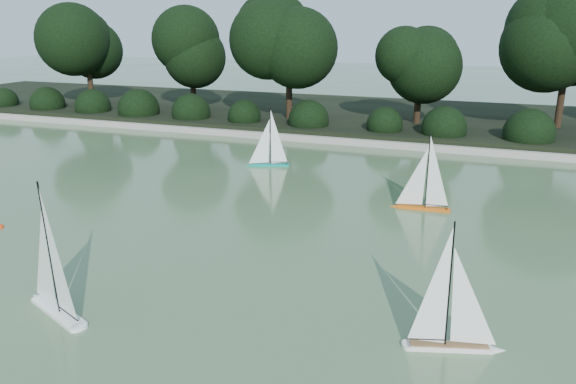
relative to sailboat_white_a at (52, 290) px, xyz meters
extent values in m
plane|color=#3A5634|center=(1.46, 1.39, -0.28)|extent=(80.00, 80.00, 0.00)
cube|color=gray|center=(1.46, 10.39, -0.19)|extent=(40.00, 0.35, 0.18)
cube|color=black|center=(1.46, 14.39, -0.13)|extent=(40.00, 8.00, 0.30)
cylinder|color=black|center=(-9.54, 12.59, 0.48)|extent=(0.20, 0.20, 1.51)
sphere|color=black|center=(-9.54, 12.59, 2.31)|extent=(2.38, 2.38, 2.38)
cylinder|color=black|center=(-5.54, 13.19, 0.41)|extent=(0.20, 0.20, 1.37)
sphere|color=black|center=(-5.54, 13.19, 2.10)|extent=(2.24, 2.24, 2.24)
cylinder|color=black|center=(-1.54, 12.29, 0.55)|extent=(0.20, 0.20, 1.66)
sphere|color=black|center=(-1.54, 12.29, 2.58)|extent=(2.66, 2.66, 2.66)
cylinder|color=black|center=(2.46, 12.79, 0.35)|extent=(0.20, 0.20, 1.26)
sphere|color=black|center=(2.46, 12.79, 1.93)|extent=(2.10, 2.10, 2.10)
cylinder|color=black|center=(6.46, 13.49, 0.59)|extent=(0.20, 0.20, 1.73)
sphere|color=black|center=(6.46, 13.49, 2.71)|extent=(2.80, 2.80, 2.80)
sphere|color=black|center=(-12.54, 11.29, 0.17)|extent=(1.10, 1.10, 1.10)
sphere|color=black|center=(-10.54, 11.29, 0.17)|extent=(1.10, 1.10, 1.10)
sphere|color=black|center=(-8.54, 11.29, 0.17)|extent=(1.10, 1.10, 1.10)
sphere|color=black|center=(-6.54, 11.29, 0.17)|extent=(1.10, 1.10, 1.10)
sphere|color=black|center=(-4.54, 11.29, 0.17)|extent=(1.10, 1.10, 1.10)
sphere|color=black|center=(-2.54, 11.29, 0.17)|extent=(1.10, 1.10, 1.10)
sphere|color=black|center=(-0.54, 11.29, 0.17)|extent=(1.10, 1.10, 1.10)
sphere|color=black|center=(1.46, 11.29, 0.17)|extent=(1.10, 1.10, 1.10)
sphere|color=black|center=(3.46, 11.29, 0.17)|extent=(1.10, 1.10, 1.10)
sphere|color=black|center=(5.46, 11.29, 0.17)|extent=(1.10, 1.10, 1.10)
cube|color=white|center=(0.09, -0.04, -0.22)|extent=(1.03, 0.60, 0.10)
cone|color=white|center=(-0.46, 0.20, -0.22)|extent=(0.27, 0.27, 0.21)
cylinder|color=white|center=(0.56, -0.24, -0.22)|extent=(0.16, 0.16, 0.10)
cylinder|color=black|center=(0.14, -0.06, 0.63)|extent=(0.03, 0.03, 1.60)
cylinder|color=black|center=(0.35, -0.15, -0.11)|extent=(0.44, 0.20, 0.02)
cube|color=silver|center=(4.50, 0.81, -0.23)|extent=(0.90, 0.42, 0.09)
cone|color=silver|center=(4.99, 0.95, -0.23)|extent=(0.22, 0.22, 0.18)
cylinder|color=silver|center=(4.08, 0.69, -0.23)|extent=(0.13, 0.13, 0.09)
cube|color=olive|center=(4.50, 0.81, -0.18)|extent=(0.82, 0.36, 0.01)
cylinder|color=black|center=(4.46, 0.80, 0.50)|extent=(0.02, 0.02, 1.37)
cylinder|color=black|center=(4.27, 0.74, -0.13)|extent=(0.39, 0.13, 0.01)
cube|color=#D95C10|center=(3.63, 5.37, -0.23)|extent=(0.91, 0.24, 0.09)
cone|color=#D95C10|center=(3.11, 5.34, -0.23)|extent=(0.19, 0.19, 0.18)
cylinder|color=#D95C10|center=(4.08, 5.40, -0.23)|extent=(0.12, 0.12, 0.09)
cylinder|color=black|center=(3.67, 5.37, 0.51)|extent=(0.02, 0.02, 1.39)
cylinder|color=black|center=(3.87, 5.39, -0.13)|extent=(0.41, 0.04, 0.01)
cube|color=#089179|center=(-0.24, 7.37, -0.23)|extent=(0.88, 0.48, 0.09)
cone|color=#089179|center=(-0.71, 7.19, -0.23)|extent=(0.23, 0.23, 0.17)
cylinder|color=#089179|center=(0.17, 7.53, -0.23)|extent=(0.14, 0.14, 0.09)
cylinder|color=black|center=(-0.20, 7.38, 0.49)|extent=(0.02, 0.02, 1.35)
cylinder|color=black|center=(-0.02, 7.45, -0.14)|extent=(0.38, 0.16, 0.01)
camera|label=1|loc=(4.71, -4.65, 3.05)|focal=35.00mm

